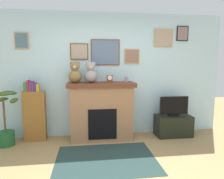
# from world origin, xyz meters

# --- Properties ---
(back_wall) EXTENTS (5.20, 0.15, 2.60)m
(back_wall) POSITION_xyz_m (0.00, 2.00, 1.31)
(back_wall) COLOR #B1D8EB
(back_wall) RESTS_ON ground_plane
(fireplace) EXTENTS (1.35, 0.57, 1.17)m
(fireplace) POSITION_xyz_m (-0.08, 1.68, 0.59)
(fireplace) COLOR #9A6C4A
(fireplace) RESTS_ON ground_plane
(bookshelf) EXTENTS (0.42, 0.16, 1.23)m
(bookshelf) POSITION_xyz_m (-1.42, 1.74, 0.55)
(bookshelf) COLOR brown
(bookshelf) RESTS_ON ground_plane
(potted_plant) EXTENTS (0.50, 0.50, 1.05)m
(potted_plant) POSITION_xyz_m (-1.91, 1.57, 0.41)
(potted_plant) COLOR #1E592D
(potted_plant) RESTS_ON ground_plane
(tv_stand) EXTENTS (0.75, 0.40, 0.44)m
(tv_stand) POSITION_xyz_m (1.46, 1.64, 0.22)
(tv_stand) COLOR black
(tv_stand) RESTS_ON ground_plane
(television) EXTENTS (0.62, 0.14, 0.42)m
(television) POSITION_xyz_m (1.46, 1.64, 0.64)
(television) COLOR black
(television) RESTS_ON tv_stand
(area_rug) EXTENTS (1.62, 1.20, 0.01)m
(area_rug) POSITION_xyz_m (-0.08, 0.75, 0.00)
(area_rug) COLOR #233936
(area_rug) RESTS_ON ground_plane
(candle_jar) EXTENTS (0.06, 0.06, 0.11)m
(candle_jar) POSITION_xyz_m (0.42, 1.67, 1.22)
(candle_jar) COLOR gray
(candle_jar) RESTS_ON fireplace
(mantel_clock) EXTENTS (0.11, 0.09, 0.15)m
(mantel_clock) POSITION_xyz_m (0.08, 1.66, 1.24)
(mantel_clock) COLOR brown
(mantel_clock) RESTS_ON fireplace
(teddy_bear_brown) EXTENTS (0.26, 0.26, 0.42)m
(teddy_bear_brown) POSITION_xyz_m (-0.60, 1.66, 1.36)
(teddy_bear_brown) COLOR olive
(teddy_bear_brown) RESTS_ON fireplace
(teddy_bear_cream) EXTENTS (0.26, 0.26, 0.42)m
(teddy_bear_cream) POSITION_xyz_m (-0.29, 1.66, 1.36)
(teddy_bear_cream) COLOR gray
(teddy_bear_cream) RESTS_ON fireplace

